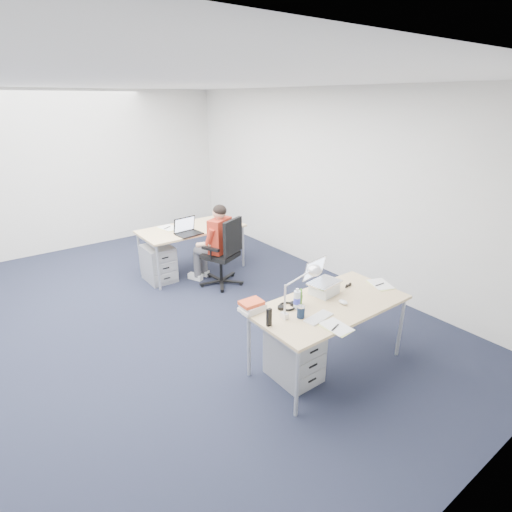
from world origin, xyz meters
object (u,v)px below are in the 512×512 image
(drawer_pedestal_near, at_px, (294,353))
(headphones, at_px, (287,306))
(book_stack, at_px, (252,306))
(sunglasses, at_px, (348,286))
(can_koozie, at_px, (301,312))
(drawer_pedestal_far, at_px, (159,263))
(desk_near, at_px, (330,308))
(computer_mouse, at_px, (343,302))
(dark_laptop, at_px, (189,226))
(silver_laptop, at_px, (325,278))
(seated_person, at_px, (213,244))
(desk_far, at_px, (191,230))
(office_chair, at_px, (223,266))
(cordless_phone, at_px, (269,317))
(water_bottle, at_px, (297,299))
(bear_figurine, at_px, (299,297))
(desk_lamp, at_px, (296,292))
(wireless_keyboard, at_px, (319,317))
(far_cup, at_px, (217,217))

(drawer_pedestal_near, bearing_deg, headphones, 85.10)
(book_stack, relative_size, sunglasses, 2.10)
(can_koozie, bearing_deg, drawer_pedestal_far, 91.46)
(desk_near, height_order, computer_mouse, computer_mouse)
(can_koozie, xyz_separation_m, dark_laptop, (0.34, 2.79, 0.07))
(silver_laptop, bearing_deg, seated_person, 80.68)
(desk_far, relative_size, can_koozie, 13.47)
(drawer_pedestal_far, height_order, book_stack, book_stack)
(office_chair, height_order, sunglasses, office_chair)
(cordless_phone, relative_size, dark_laptop, 0.47)
(computer_mouse, xyz_separation_m, water_bottle, (-0.43, 0.21, 0.09))
(office_chair, distance_m, cordless_phone, 2.53)
(silver_laptop, height_order, bear_figurine, silver_laptop)
(silver_laptop, bearing_deg, water_bottle, 179.46)
(desk_lamp, bearing_deg, seated_person, 70.33)
(bear_figurine, distance_m, sunglasses, 0.70)
(wireless_keyboard, distance_m, desk_lamp, 0.32)
(silver_laptop, xyz_separation_m, computer_mouse, (-0.01, -0.27, -0.16))
(wireless_keyboard, bearing_deg, drawer_pedestal_near, 111.48)
(drawer_pedestal_far, height_order, desk_lamp, desk_lamp)
(wireless_keyboard, relative_size, sunglasses, 2.74)
(can_koozie, height_order, far_cup, can_koozie)
(drawer_pedestal_near, xyz_separation_m, far_cup, (1.04, 3.10, 0.51))
(desk_near, bearing_deg, bear_figurine, 145.62)
(can_koozie, xyz_separation_m, far_cup, (1.06, 3.18, -0.01))
(desk_far, height_order, computer_mouse, computer_mouse)
(desk_far, height_order, bear_figurine, bear_figurine)
(desk_far, distance_m, seated_person, 0.58)
(silver_laptop, xyz_separation_m, desk_lamp, (-0.52, -0.13, 0.06))
(computer_mouse, height_order, bear_figurine, bear_figurine)
(office_chair, height_order, book_stack, office_chair)
(computer_mouse, xyz_separation_m, cordless_phone, (-0.85, 0.12, 0.07))
(computer_mouse, xyz_separation_m, far_cup, (0.54, 3.24, 0.04))
(computer_mouse, distance_m, bear_figurine, 0.44)
(book_stack, relative_size, dark_laptop, 0.64)
(desk_near, height_order, silver_laptop, silver_laptop)
(desk_lamp, height_order, far_cup, desk_lamp)
(book_stack, bearing_deg, wireless_keyboard, -49.71)
(wireless_keyboard, xyz_separation_m, cordless_phone, (-0.45, 0.18, 0.08))
(can_koozie, bearing_deg, sunglasses, 11.04)
(desk_far, distance_m, dark_laptop, 0.39)
(silver_laptop, relative_size, water_bottle, 1.66)
(headphones, xyz_separation_m, dark_laptop, (0.31, 2.57, 0.11))
(wireless_keyboard, height_order, bear_figurine, bear_figurine)
(water_bottle, bearing_deg, desk_far, 81.56)
(headphones, bearing_deg, sunglasses, 2.95)
(desk_far, distance_m, can_koozie, 3.13)
(wireless_keyboard, xyz_separation_m, far_cup, (0.94, 3.29, 0.05))
(seated_person, distance_m, book_stack, 2.31)
(cordless_phone, bearing_deg, seated_person, 68.00)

